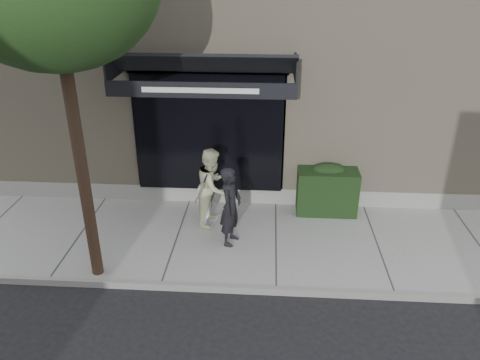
{
  "coord_description": "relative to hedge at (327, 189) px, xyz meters",
  "views": [
    {
      "loc": [
        -0.2,
        -8.0,
        5.23
      ],
      "look_at": [
        -0.76,
        0.6,
        1.13
      ],
      "focal_mm": 35.0,
      "sensor_mm": 36.0,
      "label": 1
    }
  ],
  "objects": [
    {
      "name": "curb",
      "position": [
        -1.1,
        -2.8,
        -0.59
      ],
      "size": [
        20.0,
        0.1,
        0.14
      ],
      "primitive_type": "cube",
      "color": "gray",
      "rests_on": "ground"
    },
    {
      "name": "pedestrian_back",
      "position": [
        -2.43,
        -0.64,
        0.3
      ],
      "size": [
        0.8,
        1.01,
        1.67
      ],
      "color": "beige",
      "rests_on": "sidewalk"
    },
    {
      "name": "building_facade",
      "position": [
        -1.11,
        3.71,
        2.08
      ],
      "size": [
        14.3,
        8.04,
        5.64
      ],
      "color": "tan",
      "rests_on": "ground"
    },
    {
      "name": "hedge",
      "position": [
        0.0,
        0.0,
        0.0
      ],
      "size": [
        1.3,
        0.7,
        1.14
      ],
      "color": "black",
      "rests_on": "sidewalk"
    },
    {
      "name": "sidewalk",
      "position": [
        -1.1,
        -1.25,
        -0.6
      ],
      "size": [
        20.0,
        3.0,
        0.12
      ],
      "primitive_type": "cube",
      "color": "gray",
      "rests_on": "ground"
    },
    {
      "name": "ground",
      "position": [
        -1.1,
        -1.25,
        -0.66
      ],
      "size": [
        80.0,
        80.0,
        0.0
      ],
      "primitive_type": "plane",
      "color": "black",
      "rests_on": "ground"
    },
    {
      "name": "pedestrian_front",
      "position": [
        -2.0,
        -1.41,
        0.26
      ],
      "size": [
        0.79,
        0.77,
        1.6
      ],
      "color": "black",
      "rests_on": "sidewalk"
    }
  ]
}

